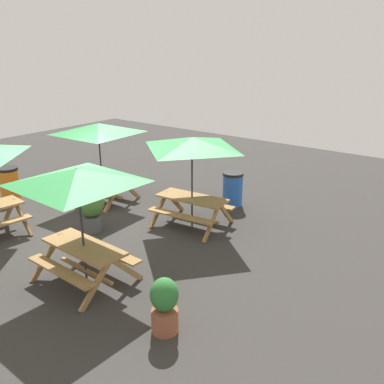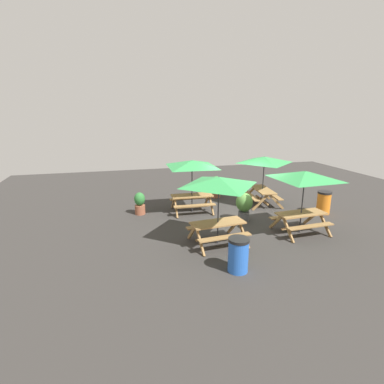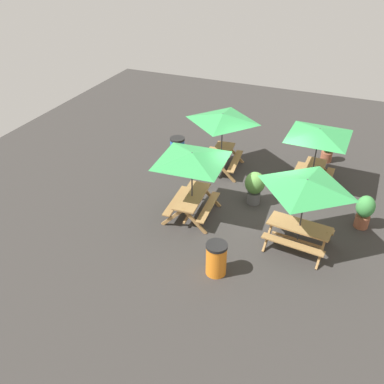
{
  "view_description": "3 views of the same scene",
  "coord_description": "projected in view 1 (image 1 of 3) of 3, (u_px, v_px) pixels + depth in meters",
  "views": [
    {
      "loc": [
        -6.03,
        -7.93,
        4.44
      ],
      "look_at": [
        1.98,
        -1.77,
        0.9
      ],
      "focal_mm": 40.0,
      "sensor_mm": 36.0,
      "label": 1
    },
    {
      "loc": [
        10.77,
        -4.93,
        4.33
      ],
      "look_at": [
        -1.44,
        -1.77,
        0.9
      ],
      "focal_mm": 28.0,
      "sensor_mm": 36.0,
      "label": 2
    },
    {
      "loc": [
        -2.53,
        11.99,
        8.17
      ],
      "look_at": [
        1.84,
        1.47,
        0.9
      ],
      "focal_mm": 40.0,
      "sensor_mm": 36.0,
      "label": 3
    }
  ],
  "objects": [
    {
      "name": "ground_plane",
      "position": [
        86.0,
        233.0,
        10.54
      ],
      "size": [
        24.0,
        24.0,
        0.0
      ],
      "primitive_type": "plane",
      "color": "#33302D",
      "rests_on": "ground"
    },
    {
      "name": "trash_bin_orange",
      "position": [
        9.0,
        183.0,
        12.66
      ],
      "size": [
        0.59,
        0.59,
        0.98
      ],
      "color": "orange",
      "rests_on": "ground"
    },
    {
      "name": "potted_plant_1",
      "position": [
        165.0,
        305.0,
        6.8
      ],
      "size": [
        0.46,
        0.46,
        0.97
      ],
      "color": "#935138",
      "rests_on": "ground"
    },
    {
      "name": "picnic_table_0",
      "position": [
        99.0,
        134.0,
        12.11
      ],
      "size": [
        2.82,
        2.82,
        2.34
      ],
      "rotation": [
        0.0,
        0.0,
        1.63
      ],
      "color": "olive",
      "rests_on": "ground"
    },
    {
      "name": "potted_plant_0",
      "position": [
        91.0,
        205.0,
        10.45
      ],
      "size": [
        0.67,
        0.67,
        1.16
      ],
      "color": "#59595B",
      "rests_on": "ground"
    },
    {
      "name": "picnic_table_2",
      "position": [
        78.0,
        185.0,
        7.79
      ],
      "size": [
        2.83,
        2.83,
        2.34
      ],
      "rotation": [
        0.0,
        0.0,
        1.54
      ],
      "color": "olive",
      "rests_on": "ground"
    },
    {
      "name": "picnic_table_1",
      "position": [
        192.0,
        150.0,
        10.35
      ],
      "size": [
        2.19,
        2.19,
        2.34
      ],
      "rotation": [
        0.0,
        0.0,
        1.67
      ],
      "color": "olive",
      "rests_on": "ground"
    },
    {
      "name": "trash_bin_blue",
      "position": [
        233.0,
        189.0,
        12.2
      ],
      "size": [
        0.59,
        0.59,
        0.98
      ],
      "color": "blue",
      "rests_on": "ground"
    }
  ]
}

